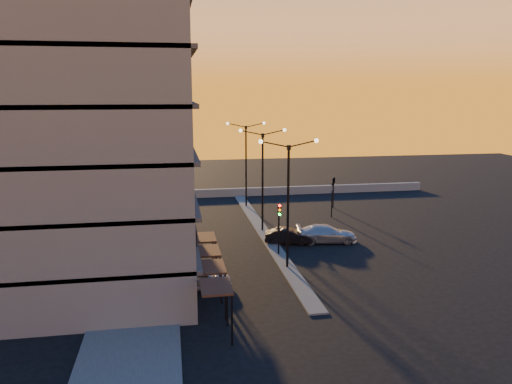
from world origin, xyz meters
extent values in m
plane|color=black|center=(0.00, 0.00, 0.00)|extent=(120.00, 120.00, 0.00)
cube|color=#4B4B49|center=(-10.50, 4.00, 0.06)|extent=(5.00, 40.00, 0.12)
cube|color=#4B4B49|center=(0.00, 10.00, 0.06)|extent=(1.20, 36.00, 0.12)
cube|color=slate|center=(2.00, 26.00, 0.50)|extent=(44.00, 0.50, 1.00)
cylinder|color=slate|center=(-14.00, 2.00, 12.50)|extent=(14.00, 14.00, 25.00)
cube|color=slate|center=(-14.00, -3.00, 12.50)|extent=(14.00, 10.00, 25.00)
cylinder|color=black|center=(-14.00, 2.00, 1.60)|extent=(14.16, 14.16, 2.40)
cube|color=black|center=(-6.80, -2.00, 3.60)|extent=(0.15, 3.20, 1.20)
cylinder|color=black|center=(0.00, 0.00, 4.50)|extent=(0.18, 0.18, 9.00)
cube|color=black|center=(0.00, 0.00, 8.90)|extent=(0.25, 0.25, 0.35)
sphere|color=#FFE5B2|center=(-2.00, 0.00, 9.35)|extent=(0.32, 0.32, 0.32)
sphere|color=#FFE5B2|center=(2.00, 0.00, 9.35)|extent=(0.32, 0.32, 0.32)
cylinder|color=black|center=(0.00, 10.00, 4.50)|extent=(0.18, 0.18, 9.00)
cube|color=black|center=(0.00, 10.00, 8.90)|extent=(0.25, 0.25, 0.35)
sphere|color=#FFE5B2|center=(-2.00, 10.00, 9.35)|extent=(0.32, 0.32, 0.32)
sphere|color=#FFE5B2|center=(2.00, 10.00, 9.35)|extent=(0.32, 0.32, 0.32)
cylinder|color=black|center=(0.00, 20.00, 4.50)|extent=(0.18, 0.18, 9.00)
cube|color=black|center=(0.00, 20.00, 8.90)|extent=(0.25, 0.25, 0.35)
sphere|color=#FFE5B2|center=(-2.00, 20.00, 9.35)|extent=(0.32, 0.32, 0.32)
sphere|color=#FFE5B2|center=(2.00, 20.00, 9.35)|extent=(0.32, 0.32, 0.32)
cylinder|color=black|center=(0.00, 3.00, 1.60)|extent=(0.12, 0.12, 3.20)
cube|color=black|center=(0.00, 2.82, 3.75)|extent=(0.28, 0.16, 1.00)
sphere|color=#FF0C05|center=(0.00, 2.72, 4.10)|extent=(0.20, 0.20, 0.20)
sphere|color=orange|center=(0.00, 2.72, 3.75)|extent=(0.20, 0.20, 0.20)
sphere|color=#0CFF26|center=(0.00, 2.72, 3.40)|extent=(0.20, 0.20, 0.20)
cylinder|color=black|center=(8.00, 14.00, 1.40)|extent=(0.12, 0.12, 2.80)
imported|color=black|center=(8.00, 14.00, 3.20)|extent=(0.13, 0.16, 0.80)
cylinder|color=black|center=(9.50, 18.00, 1.40)|extent=(0.12, 0.12, 2.80)
imported|color=black|center=(9.50, 18.00, 3.20)|extent=(0.42, 1.99, 0.80)
imported|color=#9FA2A6|center=(-6.50, -2.89, 0.69)|extent=(4.16, 1.96, 1.37)
imported|color=black|center=(1.50, 5.92, 0.66)|extent=(4.21, 2.30, 1.32)
imported|color=#B2B6BA|center=(4.82, 5.75, 0.75)|extent=(5.37, 2.73, 1.49)
camera|label=1|loc=(-8.18, -33.94, 12.78)|focal=35.00mm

